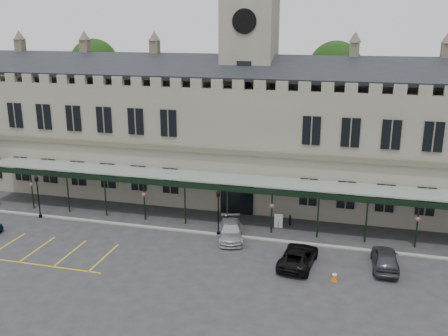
% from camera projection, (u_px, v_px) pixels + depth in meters
% --- Properties ---
extents(ground, '(140.00, 140.00, 0.00)m').
position_uv_depth(ground, '(204.00, 264.00, 38.41)').
color(ground, '#29292B').
extents(station_building, '(60.00, 10.36, 17.30)m').
position_uv_depth(station_building, '(248.00, 138.00, 51.40)').
color(station_building, slate).
rests_on(station_building, ground).
extents(clock_tower, '(5.60, 5.60, 24.80)m').
position_uv_depth(clock_tower, '(249.00, 72.00, 49.62)').
color(clock_tower, slate).
rests_on(clock_tower, ground).
extents(canopy, '(50.00, 4.10, 4.30)m').
position_uv_depth(canopy, '(228.00, 202.00, 44.68)').
color(canopy, '#8C9E93').
rests_on(canopy, ground).
extents(kerb, '(60.00, 0.40, 0.12)m').
position_uv_depth(kerb, '(223.00, 235.00, 43.51)').
color(kerb, gray).
rests_on(kerb, ground).
extents(parking_markings, '(16.00, 6.00, 0.01)m').
position_uv_depth(parking_markings, '(34.00, 252.00, 40.41)').
color(parking_markings, gold).
rests_on(parking_markings, ground).
extents(tree_behind_left, '(6.00, 6.00, 16.00)m').
position_uv_depth(tree_behind_left, '(94.00, 64.00, 63.40)').
color(tree_behind_left, '#332314').
rests_on(tree_behind_left, ground).
extents(tree_behind_mid, '(6.00, 6.00, 16.00)m').
position_uv_depth(tree_behind_mid, '(335.00, 69.00, 56.14)').
color(tree_behind_mid, '#332314').
rests_on(tree_behind_mid, ground).
extents(lamp_post_left, '(0.40, 0.40, 4.24)m').
position_uv_depth(lamp_post_left, '(38.00, 192.00, 46.90)').
color(lamp_post_left, black).
rests_on(lamp_post_left, ground).
extents(lamp_post_mid, '(0.40, 0.40, 4.22)m').
position_uv_depth(lamp_post_mid, '(218.00, 208.00, 42.88)').
color(lamp_post_mid, black).
rests_on(lamp_post_mid, ground).
extents(traffic_cone, '(0.48, 0.48, 0.76)m').
position_uv_depth(traffic_cone, '(334.00, 276.00, 35.75)').
color(traffic_cone, '#DC5A06').
rests_on(traffic_cone, ground).
extents(sign_board, '(0.77, 0.07, 1.31)m').
position_uv_depth(sign_board, '(278.00, 221.00, 45.01)').
color(sign_board, black).
rests_on(sign_board, ground).
extents(bollard_left, '(0.16, 0.16, 0.88)m').
position_uv_depth(bollard_left, '(218.00, 215.00, 46.97)').
color(bollard_left, black).
rests_on(bollard_left, ground).
extents(bollard_right, '(0.17, 0.17, 0.94)m').
position_uv_depth(bollard_right, '(290.00, 220.00, 45.64)').
color(bollard_right, black).
rests_on(bollard_right, ground).
extents(car_taxi, '(3.15, 5.24, 1.42)m').
position_uv_depth(car_taxi, '(231.00, 231.00, 42.72)').
color(car_taxi, '#A2A5AA').
rests_on(car_taxi, ground).
extents(car_van, '(2.95, 5.39, 1.43)m').
position_uv_depth(car_van, '(298.00, 256.00, 38.04)').
color(car_van, black).
rests_on(car_van, ground).
extents(car_right_a, '(2.01, 4.72, 1.59)m').
position_uv_depth(car_right_a, '(385.00, 259.00, 37.48)').
color(car_right_a, '#303236').
rests_on(car_right_a, ground).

